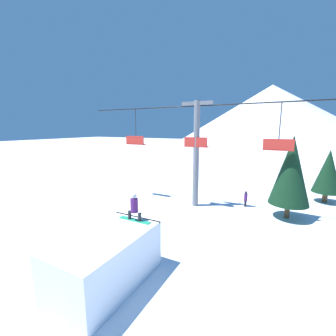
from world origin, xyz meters
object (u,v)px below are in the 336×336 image
Objects in this scene: snow_ramp at (106,260)px; distant_skier at (246,198)px; snowboarder at (134,208)px; pine_tree_near at (291,170)px.

snow_ramp reaches higher than distant_skier.
snowboarder is 10.87m from pine_tree_near.
snow_ramp is at bearing -94.84° from snowboarder.
pine_tree_near is at bearing 59.88° from snow_ramp.
snow_ramp is 2.73× the size of snowboarder.
pine_tree_near is 4.54× the size of distant_skier.
snow_ramp is 12.57m from pine_tree_near.
snowboarder is at bearing 85.16° from snow_ramp.
snowboarder is (0.14, 1.69, 1.60)m from snow_ramp.
snowboarder is at bearing -107.85° from distant_skier.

